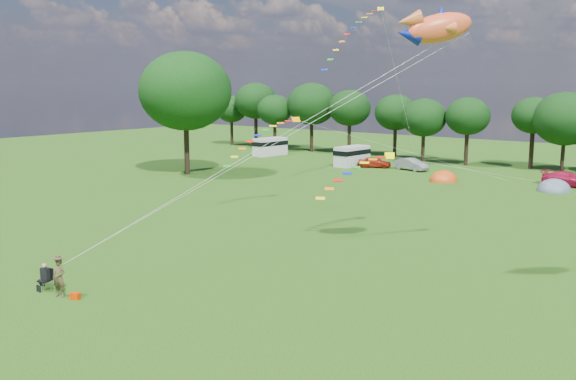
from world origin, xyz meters
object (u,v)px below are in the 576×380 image
Objects in this scene: big_tree at (185,91)px; camp_chair at (46,274)px; car_b at (411,164)px; campervan_b at (352,155)px; tent_greyblue at (554,191)px; car_a at (375,162)px; fish_kite at (434,28)px; campervan_a at (270,146)px; tent_orange at (443,181)px; kite_flyer at (59,278)px; car_c at (568,179)px.

camp_chair is at bearing -52.56° from big_tree.
big_tree is 26.70m from car_b.
tent_greyblue is at bearing -95.27° from campervan_b.
car_b is at bearing 45.37° from big_tree.
car_a is 45.22m from fish_kite.
big_tree is 3.41× the size of car_a.
camp_chair is (28.71, -51.15, -0.50)m from campervan_a.
big_tree is at bearing -159.03° from tent_greyblue.
car_b is 8.51m from tent_orange.
tent_orange is 44.46m from kite_flyer.
tent_orange is at bearing -116.09° from car_b.
big_tree is 2.87× the size of car_c.
campervan_a is at bearing 90.88° from fish_kite.
fish_kite is at bearing -66.65° from tent_orange.
fish_kite is at bearing 29.76° from kite_flyer.
car_a is 22.00m from tent_greyblue.
big_tree is 3.90× the size of tent_greyblue.
fish_kite is (24.48, -36.11, 11.90)m from car_a.
big_tree is 39.97m from car_c.
car_a is at bearing -91.27° from campervan_a.
car_b is 1.15× the size of tent_greyblue.
campervan_a is at bearing 102.92° from kite_flyer.
car_c is 1.28× the size of fish_kite.
kite_flyer is (1.30, -44.43, 0.92)m from tent_orange.
kite_flyer is at bearing -88.32° from tent_orange.
car_b reaches higher than camp_chair.
camp_chair is 22.21m from fish_kite.
car_c is 1.48× the size of tent_orange.
campervan_a is 1.41× the size of fish_kite.
campervan_a is 58.66m from camp_chair.
campervan_b is 14.75m from tent_orange.
campervan_b is 46.49m from fish_kite.
car_c is 0.93× the size of campervan_b.
tent_greyblue is at bearing -91.62° from car_b.
campervan_a reaches higher than car_a.
car_b is 17.32m from car_c.
campervan_a is 2.73× the size of kite_flyer.
big_tree is 4.26× the size of tent_orange.
fish_kite reaches higher than campervan_b.
camp_chair is (-10.89, -48.81, 0.11)m from car_c.
car_b is at bearing 81.81° from camp_chair.
big_tree is at bearing 120.41° from car_a.
car_b is 22.36m from campervan_a.
fish_kite reaches higher than campervan_a.
car_c is (21.76, -0.33, 0.04)m from car_a.
campervan_b is at bearing 58.87° from big_tree.
fish_kite is at bearing -137.82° from car_b.
car_b reaches higher than tent_greyblue.
car_c is 24.75m from campervan_b.
campervan_a is at bearing 171.20° from tent_greyblue.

